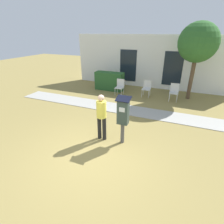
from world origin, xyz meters
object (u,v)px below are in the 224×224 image
object	(u,v)px
outdoor_chair_left	(120,86)
outdoor_chair_middle	(147,87)
outdoor_chair_right	(174,91)
parking_meter	(123,114)
person_standing	(101,114)

from	to	relation	value
outdoor_chair_left	outdoor_chair_middle	bearing A→B (deg)	8.23
outdoor_chair_middle	outdoor_chair_right	size ratio (longest dim) A/B	1.00
parking_meter	outdoor_chair_middle	xyz separation A→B (m)	(-0.27, 4.81, -0.49)
parking_meter	person_standing	world-z (taller)	parking_meter
person_standing	outdoor_chair_middle	distance (m)	4.91
outdoor_chair_middle	parking_meter	bearing A→B (deg)	-104.63
person_standing	outdoor_chair_right	size ratio (longest dim) A/B	1.76
parking_meter	person_standing	xyz separation A→B (m)	(-0.71, -0.06, -0.09)
person_standing	outdoor_chair_right	xyz separation A→B (m)	(1.90, 4.76, -0.40)
parking_meter	outdoor_chair_right	bearing A→B (deg)	75.74
parking_meter	outdoor_chair_right	world-z (taller)	parking_meter
person_standing	outdoor_chair_right	distance (m)	5.14
parking_meter	outdoor_chair_right	size ratio (longest dim) A/B	1.77
person_standing	outdoor_chair_left	size ratio (longest dim) A/B	1.76
outdoor_chair_middle	outdoor_chair_right	bearing A→B (deg)	-22.18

